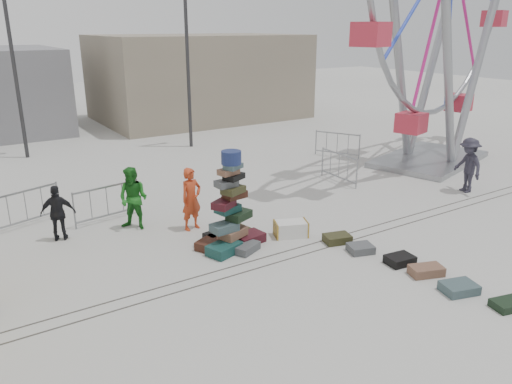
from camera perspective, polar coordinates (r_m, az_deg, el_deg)
ground at (r=12.29m, az=6.50°, el=-8.36°), size 90.00×90.00×0.00m
track_line_near at (r=12.71m, az=4.79°, el=-7.34°), size 40.00×0.04×0.01m
track_line_far at (r=12.99m, az=3.71°, el=-6.70°), size 40.00×0.04×0.01m
building_right at (r=31.84m, az=-6.54°, el=12.93°), size 12.00×8.00×5.00m
lamp_post_right at (r=23.72m, az=-7.66°, el=15.82°), size 1.41×0.25×8.00m
lamp_post_left at (r=23.65m, az=-25.89°, el=14.20°), size 1.41×0.25×8.00m
suitcase_tower at (r=12.98m, az=-2.92°, el=-3.25°), size 1.92×1.67×2.58m
steamer_trunk at (r=13.80m, az=4.00°, el=-4.22°), size 1.02×0.81×0.42m
row_case_0 at (r=13.57m, az=9.27°, el=-5.28°), size 0.80×0.65×0.22m
row_case_1 at (r=13.13m, az=11.86°, el=-6.33°), size 0.74×0.67×0.20m
row_case_2 at (r=12.75m, az=16.12°, el=-7.45°), size 0.72×0.57×0.21m
row_case_3 at (r=12.40m, az=18.89°, el=-8.49°), size 0.87×0.67×0.22m
row_case_4 at (r=11.90m, az=22.19°, el=-10.11°), size 0.87×0.73×0.21m
row_case_5 at (r=11.72m, az=26.90°, el=-11.37°), size 0.77×0.59×0.17m
barricade_dummy_b at (r=15.77m, az=-24.80°, el=-1.67°), size 1.93×0.72×1.10m
barricade_dummy_c at (r=15.35m, az=-16.64°, el=-1.23°), size 1.99×0.40×1.10m
barricade_wheel_front at (r=18.71m, az=9.45°, el=2.82°), size 0.20×2.00×1.10m
barricade_wheel_back at (r=22.32m, az=9.26°, el=5.38°), size 1.06×1.79×1.10m
pedestrian_red at (r=14.11m, az=-7.40°, el=-0.80°), size 0.73×0.56×1.80m
pedestrian_green at (r=14.44m, az=-13.84°, el=-0.74°), size 1.09×1.11×1.80m
pedestrian_black at (r=14.33m, az=-21.68°, el=-2.26°), size 0.98×0.66×1.54m
pedestrian_grey at (r=18.69m, az=23.08°, el=2.84°), size 1.04×1.39×1.91m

